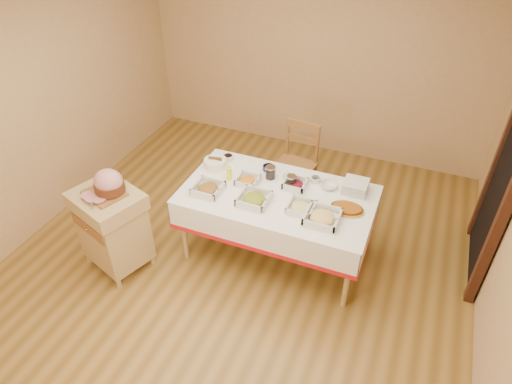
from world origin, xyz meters
TOP-DOWN VIEW (x-y plane):
  - room_shell at (0.00, 0.00)m, footprint 5.00×5.00m
  - doorway at (2.20, 0.90)m, footprint 0.09×1.10m
  - dining_table at (0.30, 0.30)m, footprint 1.82×1.02m
  - butcher_cart at (-1.10, -0.44)m, footprint 0.75×0.69m
  - dining_chair at (0.18, 1.24)m, footprint 0.49×0.47m
  - ham_on_board at (-1.06, -0.41)m, footprint 0.38×0.36m
  - serving_dish_a at (-0.32, 0.08)m, footprint 0.27×0.26m
  - serving_dish_b at (0.14, 0.10)m, footprint 0.28×0.28m
  - serving_dish_c at (0.58, 0.15)m, footprint 0.24×0.24m
  - serving_dish_d at (0.80, 0.08)m, footprint 0.30×0.30m
  - serving_dish_e at (-0.03, 0.35)m, footprint 0.22×0.21m
  - serving_dish_f at (0.42, 0.47)m, footprint 0.22×0.21m
  - small_bowl_left at (-0.39, 0.67)m, footprint 0.11×0.11m
  - small_bowl_mid at (0.07, 0.64)m, footprint 0.12×0.12m
  - small_bowl_right at (0.58, 0.63)m, footprint 0.10×0.10m
  - bowl_white_imported at (0.32, 0.60)m, footprint 0.16×0.16m
  - bowl_small_imported at (0.72, 0.58)m, footprint 0.21×0.21m
  - preserve_jar_left at (0.14, 0.52)m, footprint 0.10×0.10m
  - preserve_jar_right at (0.38, 0.47)m, footprint 0.09×0.09m
  - mustard_bottle at (-0.23, 0.35)m, footprint 0.05×0.05m
  - bread_basket at (-0.45, 0.50)m, footprint 0.23×0.23m
  - plate_stack at (0.97, 0.62)m, footprint 0.23×0.23m
  - brass_platter at (0.96, 0.31)m, footprint 0.30×0.22m

SIDE VIEW (x-z plane):
  - butcher_cart at x=-1.10m, z-range 0.06..0.93m
  - dining_chair at x=0.18m, z-range 0.01..0.99m
  - dining_table at x=0.30m, z-range 0.22..0.98m
  - bowl_white_imported at x=0.32m, z-range 0.76..0.79m
  - brass_platter at x=0.96m, z-range 0.76..0.80m
  - bowl_small_imported at x=0.72m, z-range 0.76..0.81m
  - small_bowl_mid at x=0.07m, z-range 0.76..0.81m
  - small_bowl_left at x=-0.39m, z-range 0.76..0.81m
  - small_bowl_right at x=0.58m, z-range 0.76..0.81m
  - serving_dish_c at x=0.58m, z-range 0.74..0.84m
  - serving_dish_e at x=-0.03m, z-range 0.74..0.84m
  - serving_dish_f at x=0.42m, z-range 0.74..0.84m
  - serving_dish_b at x=0.14m, z-range 0.74..0.85m
  - serving_dish_d at x=0.80m, z-range 0.74..0.85m
  - serving_dish_a at x=-0.32m, z-range 0.74..0.85m
  - bread_basket at x=-0.45m, z-range 0.75..0.85m
  - preserve_jar_right at x=0.38m, z-range 0.75..0.87m
  - plate_stack at x=0.97m, z-range 0.76..0.87m
  - preserve_jar_left at x=0.14m, z-range 0.75..0.89m
  - mustard_bottle at x=-0.23m, z-range 0.75..0.92m
  - ham_on_board at x=-1.06m, z-range 0.85..1.10m
  - doorway at x=2.20m, z-range 0.01..2.21m
  - room_shell at x=0.00m, z-range -1.20..3.80m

